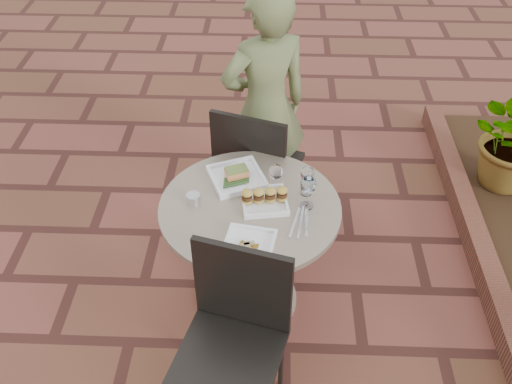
{
  "coord_description": "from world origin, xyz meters",
  "views": [
    {
      "loc": [
        0.34,
        -2.18,
        2.61
      ],
      "look_at": [
        0.25,
        -0.11,
        0.82
      ],
      "focal_mm": 40.0,
      "sensor_mm": 36.0,
      "label": 1
    }
  ],
  "objects_px": {
    "plate_salmon": "(237,176)",
    "plate_sliders": "(264,198)",
    "chair_far": "(255,163)",
    "diner": "(265,108)",
    "cafe_table": "(250,241)",
    "plate_tuna": "(249,245)",
    "chair_near": "(235,326)"
  },
  "relations": [
    {
      "from": "diner",
      "to": "plate_sliders",
      "type": "relative_size",
      "value": 5.98
    },
    {
      "from": "plate_sliders",
      "to": "cafe_table",
      "type": "bearing_deg",
      "value": -162.63
    },
    {
      "from": "cafe_table",
      "to": "chair_far",
      "type": "height_order",
      "value": "chair_far"
    },
    {
      "from": "diner",
      "to": "plate_salmon",
      "type": "relative_size",
      "value": 4.45
    },
    {
      "from": "cafe_table",
      "to": "plate_sliders",
      "type": "height_order",
      "value": "plate_sliders"
    },
    {
      "from": "plate_salmon",
      "to": "plate_tuna",
      "type": "bearing_deg",
      "value": -79.84
    },
    {
      "from": "plate_sliders",
      "to": "chair_near",
      "type": "bearing_deg",
      "value": -100.02
    },
    {
      "from": "diner",
      "to": "plate_sliders",
      "type": "height_order",
      "value": "diner"
    },
    {
      "from": "chair_near",
      "to": "plate_tuna",
      "type": "distance_m",
      "value": 0.36
    },
    {
      "from": "cafe_table",
      "to": "chair_far",
      "type": "xyz_separation_m",
      "value": [
        0.0,
        0.58,
        0.07
      ]
    },
    {
      "from": "diner",
      "to": "plate_sliders",
      "type": "bearing_deg",
      "value": 67.91
    },
    {
      "from": "plate_salmon",
      "to": "plate_tuna",
      "type": "relative_size",
      "value": 1.31
    },
    {
      "from": "diner",
      "to": "plate_tuna",
      "type": "bearing_deg",
      "value": 64.43
    },
    {
      "from": "plate_salmon",
      "to": "plate_sliders",
      "type": "bearing_deg",
      "value": -50.39
    },
    {
      "from": "chair_far",
      "to": "plate_salmon",
      "type": "relative_size",
      "value": 2.73
    },
    {
      "from": "diner",
      "to": "plate_salmon",
      "type": "distance_m",
      "value": 0.66
    },
    {
      "from": "chair_far",
      "to": "chair_near",
      "type": "xyz_separation_m",
      "value": [
        -0.04,
        -1.16,
        0.0
      ]
    },
    {
      "from": "chair_far",
      "to": "diner",
      "type": "height_order",
      "value": "diner"
    },
    {
      "from": "chair_far",
      "to": "plate_salmon",
      "type": "xyz_separation_m",
      "value": [
        -0.08,
        -0.38,
        0.2
      ]
    },
    {
      "from": "plate_salmon",
      "to": "chair_near",
      "type": "bearing_deg",
      "value": -87.03
    },
    {
      "from": "cafe_table",
      "to": "plate_sliders",
      "type": "distance_m",
      "value": 0.29
    },
    {
      "from": "cafe_table",
      "to": "plate_sliders",
      "type": "bearing_deg",
      "value": 17.37
    },
    {
      "from": "plate_tuna",
      "to": "chair_near",
      "type": "bearing_deg",
      "value": -98.52
    },
    {
      "from": "chair_near",
      "to": "plate_tuna",
      "type": "xyz_separation_m",
      "value": [
        0.05,
        0.3,
        0.19
      ]
    },
    {
      "from": "chair_near",
      "to": "plate_tuna",
      "type": "relative_size",
      "value": 3.59
    },
    {
      "from": "chair_near",
      "to": "diner",
      "type": "relative_size",
      "value": 0.61
    },
    {
      "from": "plate_sliders",
      "to": "plate_tuna",
      "type": "bearing_deg",
      "value": -101.51
    },
    {
      "from": "chair_far",
      "to": "plate_sliders",
      "type": "distance_m",
      "value": 0.6
    },
    {
      "from": "cafe_table",
      "to": "plate_tuna",
      "type": "relative_size",
      "value": 3.48
    },
    {
      "from": "cafe_table",
      "to": "plate_sliders",
      "type": "xyz_separation_m",
      "value": [
        0.07,
        0.02,
        0.28
      ]
    },
    {
      "from": "chair_far",
      "to": "plate_sliders",
      "type": "xyz_separation_m",
      "value": [
        0.07,
        -0.55,
        0.21
      ]
    },
    {
      "from": "diner",
      "to": "cafe_table",
      "type": "bearing_deg",
      "value": 63.14
    }
  ]
}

